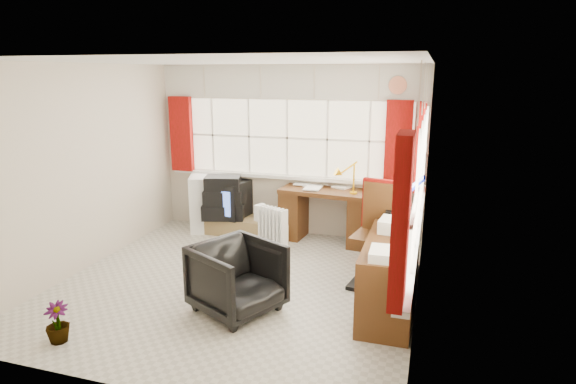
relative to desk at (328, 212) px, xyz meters
name	(u,v)px	position (x,y,z in m)	size (l,w,h in m)	color
ground	(237,284)	(-0.67, -1.80, -0.42)	(4.00, 4.00, 0.00)	beige
room_walls	(234,157)	(-0.67, -1.80, 1.08)	(4.00, 4.00, 4.00)	beige
window_back	(287,172)	(-0.67, 0.14, 0.52)	(3.70, 0.12, 3.60)	beige
window_right	(415,221)	(1.27, -1.80, 0.52)	(0.12, 3.70, 3.60)	beige
curtains	(335,152)	(0.25, -0.87, 1.03)	(3.83, 3.83, 1.15)	#9C080C
overhead_cabinets	(342,84)	(0.31, -0.82, 1.83)	(3.98, 3.98, 0.48)	beige
desk	(328,212)	(0.00, 0.00, 0.00)	(1.39, 0.79, 0.80)	#593515
desk_lamp	(354,171)	(0.38, -0.16, 0.65)	(0.19, 0.17, 0.44)	#FABA0A
task_chair	(379,230)	(0.87, -1.25, 0.21)	(0.58, 0.61, 1.21)	black
office_chair	(237,278)	(-0.42, -2.38, -0.06)	(0.77, 0.79, 0.72)	black
radiator	(273,236)	(-0.58, -0.79, -0.16)	(0.47, 0.33, 0.66)	white
credenza	(392,264)	(1.06, -1.60, -0.04)	(0.50, 2.00, 0.85)	#593515
file_tray	(399,214)	(1.07, -1.12, 0.39)	(0.29, 0.37, 0.12)	black
tv_bench	(248,226)	(-1.22, -0.08, -0.30)	(1.40, 0.50, 0.25)	olive
crt_tv	(227,199)	(-1.56, -0.07, 0.10)	(0.67, 0.63, 0.54)	black
hifi_stack	(223,199)	(-1.56, -0.20, 0.13)	(0.70, 0.54, 0.64)	black
mini_fridge	(208,203)	(-1.88, -0.08, 0.00)	(0.65, 0.65, 0.86)	white
spray_bottle_a	(263,253)	(-0.60, -1.11, -0.29)	(0.10, 0.10, 0.26)	silver
spray_bottle_b	(245,255)	(-0.84, -1.13, -0.34)	(0.08, 0.08, 0.18)	#90D6CE
flower_vase	(57,323)	(-1.75, -3.40, -0.24)	(0.21, 0.21, 0.38)	black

